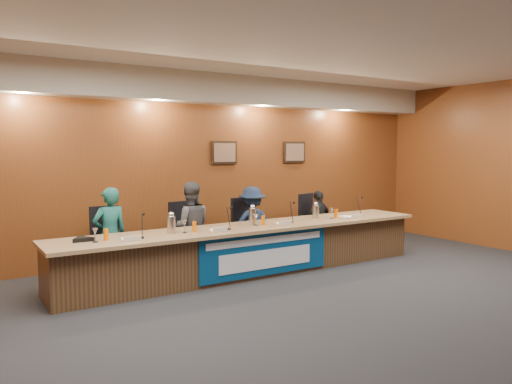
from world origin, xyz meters
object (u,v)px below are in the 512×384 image
Objects in this scene: office_chair_b at (188,239)px; office_chair_c at (249,233)px; banner at (266,254)px; office_chair_d at (315,226)px; office_chair_a at (108,248)px; carafe_right at (316,212)px; speakerphone at (82,239)px; panelist_c at (252,224)px; panelist_b at (190,226)px; carafe_mid at (253,216)px; panelist_d at (319,221)px; dais_body at (251,251)px; carafe_left at (171,225)px; panelist_a at (110,235)px.

office_chair_b is 1.15m from office_chair_c.
office_chair_d is at bearing 31.77° from banner.
office_chair_a is 1.00× the size of office_chair_d.
speakerphone is at bearing -179.75° from carafe_right.
panelist_b is at bearing 9.45° from panelist_c.
carafe_mid is 2.57m from speakerphone.
dais_body is at bearing 6.98° from panelist_d.
carafe_left reaches higher than speakerphone.
carafe_left is (-0.61, -0.69, 0.17)m from panelist_b.
panelist_d is 1.96m from carafe_mid.
office_chair_a is at bearing 149.49° from banner.
office_chair_d is (1.89, 0.76, 0.13)m from dais_body.
panelist_a is at bearing -12.15° from panelist_d.
office_chair_b is (-1.15, 0.10, -0.16)m from panelist_c.
dais_body is 5.20× the size of panelist_d.
panelist_a is 4.30× the size of speakerphone.
office_chair_a is 1.00× the size of office_chair_b.
panelist_a is at bearing 169.71° from carafe_right.
carafe_mid reaches higher than office_chair_c.
panelist_d is at bearing 18.40° from carafe_mid.
carafe_left is at bearing 64.93° from panelist_b.
banner is at bearing 140.48° from panelist_b.
carafe_right is at bearing -42.03° from office_chair_c.
panelist_a is 1.26m from panelist_b.
carafe_left is at bearing 163.96° from banner.
office_chair_d is 3.34m from carafe_left.
panelist_a is 0.97m from carafe_left.
speakerphone is (-1.18, 0.07, -0.09)m from carafe_left.
panelist_c is (0.43, 1.07, 0.26)m from banner.
office_chair_c is (-1.46, 0.10, -0.10)m from panelist_d.
banner is at bearing -16.04° from carafe_left.
carafe_left is (-1.33, 0.38, 0.49)m from banner.
panelist_c is at bearing -8.88° from office_chair_b.
speakerphone is at bearing -162.12° from office_chair_b.
panelist_b is 6.48× the size of carafe_right.
office_chair_a is at bearing -13.63° from panelist_d.
carafe_left reaches higher than office_chair_c.
panelist_c is at bearing 58.49° from carafe_mid.
carafe_left reaches higher than office_chair_d.
office_chair_b is at bearing 176.10° from office_chair_c.
dais_body is 4.26× the size of panelist_b.
carafe_mid reaches higher than office_chair_a.
banner is 1.18m from panelist_c.
banner reaches higher than office_chair_d.
panelist_b reaches higher than carafe_left.
carafe_mid reaches higher than banner.
office_chair_b is 1.00× the size of office_chair_d.
panelist_d is at bearing -6.11° from office_chair_b.
carafe_right is 3.84m from speakerphone.
office_chair_c is 1.46m from office_chair_d.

